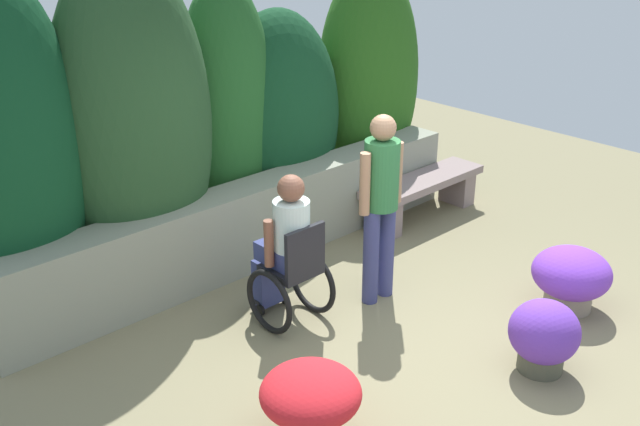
{
  "coord_description": "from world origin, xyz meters",
  "views": [
    {
      "loc": [
        -3.95,
        -2.99,
        3.38
      ],
      "look_at": [
        -0.03,
        1.2,
        0.85
      ],
      "focal_mm": 41.57,
      "sensor_mm": 36.0,
      "label": 1
    }
  ],
  "objects_px": {
    "person_standing_companion": "(381,197)",
    "flower_pot_purple_near": "(544,336)",
    "person_in_wheelchair": "(288,254)",
    "flower_pot_red_accent": "(571,277)",
    "stone_bench": "(422,191)",
    "flower_pot_terracotta_by_wall": "(311,399)"
  },
  "relations": [
    {
      "from": "person_in_wheelchair",
      "to": "stone_bench",
      "type": "bearing_deg",
      "value": 12.32
    },
    {
      "from": "person_in_wheelchair",
      "to": "person_standing_companion",
      "type": "bearing_deg",
      "value": -19.25
    },
    {
      "from": "stone_bench",
      "to": "flower_pot_terracotta_by_wall",
      "type": "xyz_separation_m",
      "value": [
        -3.35,
        -1.84,
        0.01
      ]
    },
    {
      "from": "stone_bench",
      "to": "person_in_wheelchair",
      "type": "bearing_deg",
      "value": -174.67
    },
    {
      "from": "stone_bench",
      "to": "flower_pot_purple_near",
      "type": "relative_size",
      "value": 2.82
    },
    {
      "from": "flower_pot_purple_near",
      "to": "flower_pot_red_accent",
      "type": "relative_size",
      "value": 0.85
    },
    {
      "from": "flower_pot_terracotta_by_wall",
      "to": "stone_bench",
      "type": "bearing_deg",
      "value": 28.74
    },
    {
      "from": "stone_bench",
      "to": "flower_pot_red_accent",
      "type": "xyz_separation_m",
      "value": [
        -0.57,
        -2.13,
        -0.01
      ]
    },
    {
      "from": "flower_pot_terracotta_by_wall",
      "to": "flower_pot_red_accent",
      "type": "xyz_separation_m",
      "value": [
        2.78,
        -0.29,
        -0.02
      ]
    },
    {
      "from": "flower_pot_red_accent",
      "to": "flower_pot_terracotta_by_wall",
      "type": "bearing_deg",
      "value": 174.06
    },
    {
      "from": "person_standing_companion",
      "to": "flower_pot_terracotta_by_wall",
      "type": "distance_m",
      "value": 2.06
    },
    {
      "from": "flower_pot_purple_near",
      "to": "flower_pot_red_accent",
      "type": "bearing_deg",
      "value": 18.77
    },
    {
      "from": "flower_pot_red_accent",
      "to": "person_in_wheelchair",
      "type": "bearing_deg",
      "value": 141.46
    },
    {
      "from": "stone_bench",
      "to": "flower_pot_purple_near",
      "type": "xyz_separation_m",
      "value": [
        -1.54,
        -2.46,
        -0.02
      ]
    },
    {
      "from": "flower_pot_red_accent",
      "to": "flower_pot_purple_near",
      "type": "bearing_deg",
      "value": -161.23
    },
    {
      "from": "person_in_wheelchair",
      "to": "flower_pot_red_accent",
      "type": "xyz_separation_m",
      "value": [
        1.91,
        -1.52,
        -0.32
      ]
    },
    {
      "from": "person_in_wheelchair",
      "to": "person_standing_companion",
      "type": "relative_size",
      "value": 0.78
    },
    {
      "from": "stone_bench",
      "to": "flower_pot_red_accent",
      "type": "bearing_deg",
      "value": -113.41
    },
    {
      "from": "person_standing_companion",
      "to": "flower_pot_purple_near",
      "type": "xyz_separation_m",
      "value": [
        0.11,
        -1.59,
        -0.68
      ]
    },
    {
      "from": "flower_pot_purple_near",
      "to": "flower_pot_terracotta_by_wall",
      "type": "bearing_deg",
      "value": 161.03
    },
    {
      "from": "person_in_wheelchair",
      "to": "flower_pot_terracotta_by_wall",
      "type": "xyz_separation_m",
      "value": [
        -0.87,
        -1.23,
        -0.3
      ]
    },
    {
      "from": "person_standing_companion",
      "to": "stone_bench",
      "type": "bearing_deg",
      "value": 41.58
    }
  ]
}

